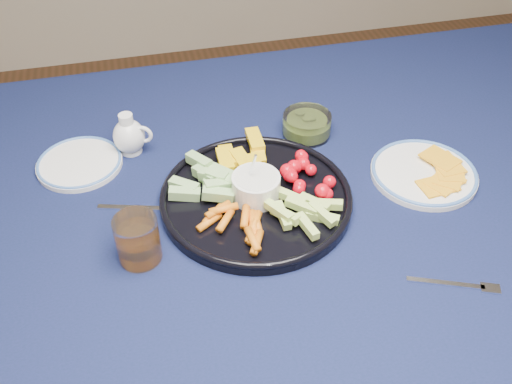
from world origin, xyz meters
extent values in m
plane|color=brown|center=(0.00, 0.00, 0.00)|extent=(4.00, 4.00, 0.00)
cylinder|color=#53311B|center=(0.72, 0.42, 0.35)|extent=(0.07, 0.07, 0.70)
cube|color=#53311B|center=(0.00, 0.00, 0.72)|extent=(1.60, 1.00, 0.04)
cube|color=#0C1533|center=(0.00, 0.00, 0.74)|extent=(1.66, 1.06, 0.01)
cube|color=#0C1533|center=(0.00, 0.53, 0.60)|extent=(1.66, 0.01, 0.30)
cylinder|color=black|center=(-0.08, -0.03, 0.75)|extent=(0.36, 0.36, 0.02)
torus|color=black|center=(-0.08, -0.03, 0.77)|extent=(0.36, 0.36, 0.01)
cylinder|color=white|center=(-0.08, -0.03, 0.79)|extent=(0.09, 0.09, 0.05)
cylinder|color=silver|center=(-0.08, -0.03, 0.81)|extent=(0.08, 0.08, 0.01)
cylinder|color=white|center=(-0.29, 0.18, 0.75)|extent=(0.05, 0.05, 0.01)
ellipsoid|color=white|center=(-0.29, 0.18, 0.78)|extent=(0.07, 0.07, 0.08)
cylinder|color=white|center=(-0.29, 0.18, 0.82)|extent=(0.03, 0.03, 0.03)
torus|color=white|center=(-0.26, 0.17, 0.79)|extent=(0.04, 0.02, 0.04)
torus|color=#4370BE|center=(-0.29, 0.18, 0.81)|extent=(0.03, 0.03, 0.00)
cylinder|color=white|center=(0.08, 0.16, 0.77)|extent=(0.10, 0.10, 0.05)
cylinder|color=#576D1F|center=(0.08, 0.16, 0.76)|extent=(0.09, 0.09, 0.03)
cylinder|color=white|center=(0.27, -0.04, 0.75)|extent=(0.21, 0.21, 0.01)
torus|color=#4370BE|center=(0.27, -0.04, 0.76)|extent=(0.21, 0.21, 0.01)
cylinder|color=white|center=(-0.30, -0.12, 0.79)|extent=(0.07, 0.07, 0.09)
cylinder|color=orange|center=(-0.30, -0.12, 0.77)|extent=(0.06, 0.06, 0.05)
cube|color=silver|center=(-0.30, 0.00, 0.75)|extent=(0.14, 0.05, 0.00)
cube|color=silver|center=(-0.22, -0.02, 0.75)|extent=(0.04, 0.03, 0.00)
cube|color=silver|center=(0.18, -0.30, 0.75)|extent=(0.12, 0.06, 0.00)
cube|color=silver|center=(0.25, -0.32, 0.75)|extent=(0.04, 0.03, 0.00)
cylinder|color=white|center=(-0.40, 0.16, 0.75)|extent=(0.17, 0.17, 0.01)
torus|color=#4370BE|center=(-0.40, 0.16, 0.76)|extent=(0.17, 0.17, 0.01)
camera|label=1|loc=(-0.26, -0.80, 1.48)|focal=40.00mm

